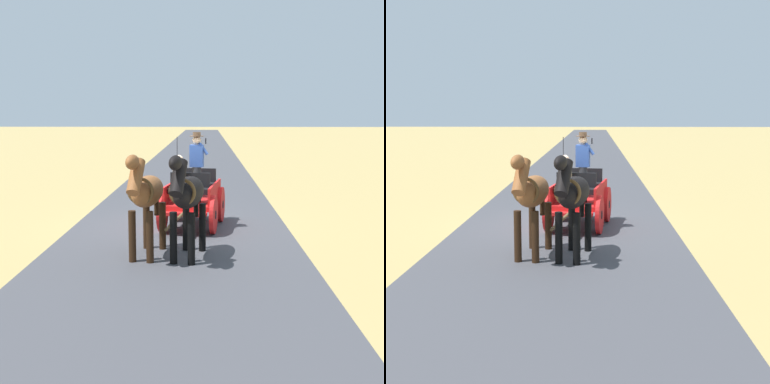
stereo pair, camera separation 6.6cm
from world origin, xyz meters
TOP-DOWN VIEW (x-y plane):
  - ground_plane at (0.00, 0.00)m, footprint 200.00×200.00m
  - road_surface at (0.00, 0.00)m, footprint 5.65×160.00m
  - horse_drawn_carriage at (-0.34, 0.14)m, footprint 1.76×4.51m
  - horse_near_side at (-0.30, 3.20)m, footprint 0.85×2.15m
  - horse_off_side at (0.55, 3.07)m, footprint 0.79×2.15m

SIDE VIEW (x-z plane):
  - ground_plane at x=0.00m, z-range 0.00..0.00m
  - road_surface at x=0.00m, z-range 0.00..0.01m
  - horse_drawn_carriage at x=-0.34m, z-range -0.43..2.07m
  - horse_near_side at x=-0.30m, z-range 0.22..2.43m
  - horse_off_side at x=0.55m, z-range 0.22..2.43m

